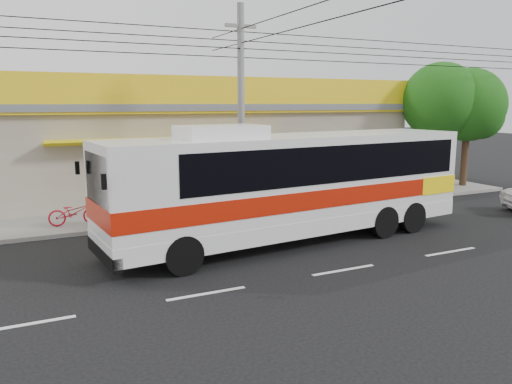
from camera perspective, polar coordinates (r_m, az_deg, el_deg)
ground at (r=16.11m, az=4.81°, el=-6.28°), size 120.00×120.00×0.00m
sidewalk at (r=21.33m, az=-3.33°, el=-1.97°), size 30.00×3.20×0.15m
lane_markings at (r=14.12m, az=9.98°, el=-8.80°), size 50.00×0.12×0.01m
storefront_building at (r=26.17m, az=-7.99°, el=5.12°), size 22.60×9.20×5.70m
coach_bus at (r=16.42m, az=4.91°, el=1.50°), size 12.85×3.87×3.90m
motorbike_red at (r=19.33m, az=-20.06°, el=-2.19°), size 1.82×0.69×0.95m
utility_pole at (r=19.28m, az=-1.76°, el=16.64°), size 34.00×14.00×8.16m
tree_near at (r=28.38m, az=20.61°, el=9.43°), size 4.02×4.02×6.66m
tree_far at (r=29.03m, az=23.34°, el=8.87°), size 3.85×3.85×6.38m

